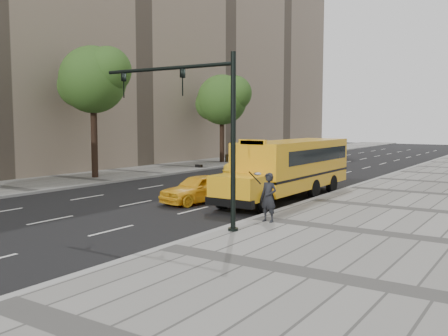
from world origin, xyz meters
The scene contains 12 objects.
ground centered at (0.00, 0.00, 0.00)m, with size 140.00×140.00×0.00m, color black.
sidewalk_museum centered at (12.00, 0.00, 0.07)m, with size 12.00×140.00×0.15m, color gray.
sidewalk_far centered at (-11.00, 0.00, 0.07)m, with size 6.00×140.00×0.15m, color gray.
curb_museum centered at (6.00, 0.00, 0.07)m, with size 0.30×140.00×0.15m, color gray.
curb_far centered at (-8.00, 0.00, 0.07)m, with size 0.30×140.00×0.15m, color gray.
tree_b centered at (-10.41, 0.95, 6.88)m, with size 5.13×4.56×9.13m.
tree_c centered at (-10.41, 16.84, 6.10)m, with size 5.33×4.73×8.43m.
school_bus centered at (4.50, 0.97, 1.76)m, with size 2.96×11.56×3.19m.
taxi_near centered at (1.44, -3.13, 0.71)m, with size 1.67×4.15×1.41m, color yellow.
taxi_far centered at (-3.06, 9.30, 0.72)m, with size 1.53×4.37×1.44m, color yellow.
pedestrian centered at (6.91, -6.05, 1.10)m, with size 0.69×0.46×1.90m, color black.
traffic_signal centered at (5.19, -8.11, 4.09)m, with size 6.18×0.36×6.40m.
Camera 1 is at (15.92, -22.80, 4.01)m, focal length 40.00 mm.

